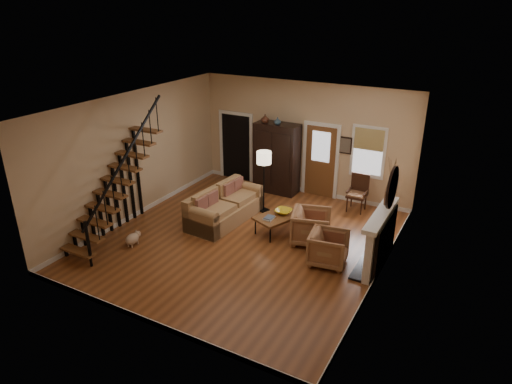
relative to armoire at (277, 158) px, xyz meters
The scene contains 15 objects.
room 1.49m from the armoire, 78.37° to the right, with size 7.00×7.33×3.30m.
staircase 4.94m from the armoire, 115.05° to the right, with size 0.94×2.80×3.20m, color brown, non-canonical shape.
fireplace 4.67m from the armoire, 34.69° to the right, with size 0.33×1.95×2.30m.
armoire is the anchor object (origin of this frame).
vase_a 1.23m from the armoire, 164.05° to the right, with size 0.24×0.24×0.25m, color #4C2619.
vase_b 1.16m from the armoire, 63.43° to the right, with size 0.20×0.20×0.21m, color #334C60.
sofa 2.53m from the armoire, 96.75° to the right, with size 0.99×2.28×0.85m, color #A3774A, non-canonical shape.
coffee_table 2.77m from the armoire, 62.38° to the right, with size 0.70×1.21×0.46m, color brown, non-canonical shape.
bowl 2.60m from the armoire, 59.81° to the right, with size 0.41×0.41×0.10m, color gold.
books 2.92m from the armoire, 67.29° to the right, with size 0.22×0.30×0.06m, color beige, non-canonical shape.
armchair_left 4.29m from the armoire, 48.08° to the right, with size 0.80×0.83×0.75m, color brown.
armchair_right 3.30m from the armoire, 48.94° to the right, with size 0.87×0.90×0.82m, color brown.
floor_lamp 1.49m from the armoire, 77.37° to the right, with size 0.39×0.39×1.71m, color black, non-canonical shape.
side_chair 2.61m from the armoire, ahead, with size 0.54×0.54×1.02m, color #341C10, non-canonical shape.
dog 4.95m from the armoire, 107.99° to the right, with size 0.25×0.43×0.31m, color #CDAC8C, non-canonical shape.
Camera 1 is at (4.90, -8.38, 5.40)m, focal length 32.00 mm.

